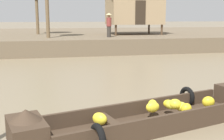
% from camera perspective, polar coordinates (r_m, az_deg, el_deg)
% --- Properties ---
extents(ground_plane, '(300.00, 300.00, 0.00)m').
position_cam_1_polar(ground_plane, '(11.16, -1.12, -1.72)').
color(ground_plane, '#7A6B51').
extents(riverbank_strip, '(160.00, 20.00, 1.02)m').
position_cam_1_polar(riverbank_strip, '(27.25, -8.11, 6.53)').
color(riverbank_strip, brown).
rests_on(riverbank_strip, ground).
extents(banana_boat, '(5.99, 2.60, 0.80)m').
position_cam_1_polar(banana_boat, '(6.35, 8.20, -8.94)').
color(banana_boat, '#3D2D21').
rests_on(banana_boat, ground).
extents(stilt_house_mid_right, '(4.79, 3.80, 4.24)m').
position_cam_1_polar(stilt_house_mid_right, '(23.35, 4.46, 12.71)').
color(stilt_house_mid_right, '#4C3826').
rests_on(stilt_house_mid_right, riverbank_strip).
extents(vendor_person, '(0.44, 0.44, 1.66)m').
position_cam_1_polar(vendor_person, '(19.74, -0.62, 9.32)').
color(vendor_person, '#332D28').
rests_on(vendor_person, riverbank_strip).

